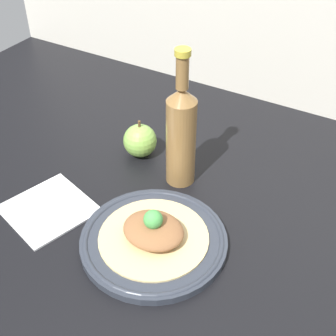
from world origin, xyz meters
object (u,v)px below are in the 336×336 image
plated_food (153,231)px  cider_bottle (181,133)px  plate (154,240)px  apple (140,141)px

plated_food → cider_bottle: bearing=104.6°
plate → cider_bottle: (-4.78, 18.40, 10.74)cm
cider_bottle → apple: 14.69cm
cider_bottle → apple: bearing=165.5°
cider_bottle → apple: size_ratio=3.30×
plate → cider_bottle: bearing=104.6°
plated_food → apple: 27.24cm
plate → plated_food: 2.24cm
plated_food → cider_bottle: (-4.78, 18.40, 8.50)cm
plated_food → cider_bottle: 20.83cm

